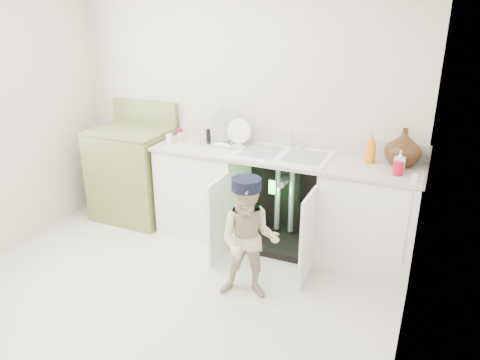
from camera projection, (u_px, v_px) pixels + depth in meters
name	position (u px, v px, depth m)	size (l,w,h in m)	color
ground	(164.00, 298.00, 3.69)	(3.50, 3.50, 0.00)	beige
room_shell	(153.00, 146.00, 3.24)	(6.00, 5.50, 1.26)	beige
counter_run	(284.00, 199.00, 4.34)	(2.44, 1.02, 1.21)	white
avocado_stove	(134.00, 172.00, 4.92)	(0.77, 0.65, 1.20)	olive
repair_worker	(249.00, 239.00, 3.55)	(0.55, 0.79, 0.99)	beige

